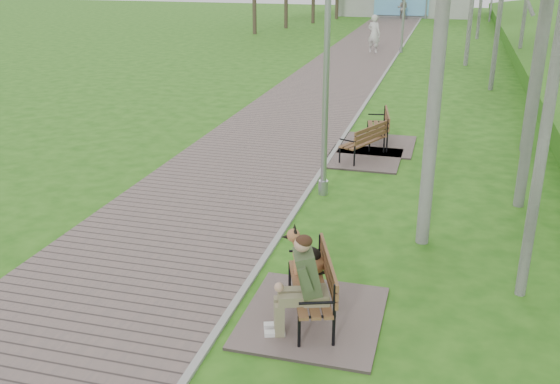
# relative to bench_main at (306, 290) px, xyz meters

# --- Properties ---
(walkway) EXTENTS (3.50, 67.00, 0.04)m
(walkway) POSITION_rel_bench_main_xyz_m (-2.74, 15.02, -0.41)
(walkway) COLOR #6E5D59
(walkway) RESTS_ON ground
(kerb) EXTENTS (0.10, 67.00, 0.05)m
(kerb) POSITION_rel_bench_main_xyz_m (-0.99, 15.02, -0.41)
(kerb) COLOR #999993
(kerb) RESTS_ON ground
(bench_main) EXTENTS (1.77, 1.97, 1.55)m
(bench_main) POSITION_rel_bench_main_xyz_m (0.00, 0.00, 0.00)
(bench_main) COLOR #6E5D59
(bench_main) RESTS_ON ground
(bench_second) EXTENTS (1.67, 1.85, 1.02)m
(bench_second) POSITION_rel_bench_main_xyz_m (-0.27, 6.95, -0.24)
(bench_second) COLOR #6E5D59
(bench_second) RESTS_ON ground
(bench_third) EXTENTS (1.75, 1.95, 1.08)m
(bench_third) POSITION_rel_bench_main_xyz_m (-0.08, 8.14, -0.23)
(bench_third) COLOR #6E5D59
(bench_third) RESTS_ON ground
(lamp_post_second) EXTENTS (0.19, 0.19, 4.92)m
(lamp_post_second) POSITION_rel_bench_main_xyz_m (-0.69, 4.49, 1.87)
(lamp_post_second) COLOR #929599
(lamp_post_second) RESTS_ON ground
(lamp_post_third) EXTENTS (0.19, 0.19, 4.80)m
(lamp_post_third) POSITION_rel_bench_main_xyz_m (-0.90, 24.19, 1.81)
(lamp_post_third) COLOR #929599
(lamp_post_third) RESTS_ON ground
(pedestrian_near) EXTENTS (0.77, 0.65, 1.80)m
(pedestrian_near) POSITION_rel_bench_main_xyz_m (-2.18, 23.66, 0.47)
(pedestrian_near) COLOR silver
(pedestrian_near) RESTS_ON ground
(pedestrian_far) EXTENTS (0.81, 0.65, 1.61)m
(pedestrian_far) POSITION_rel_bench_main_xyz_m (-2.30, 40.91, 0.37)
(pedestrian_far) COLOR gray
(pedestrian_far) RESTS_ON ground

